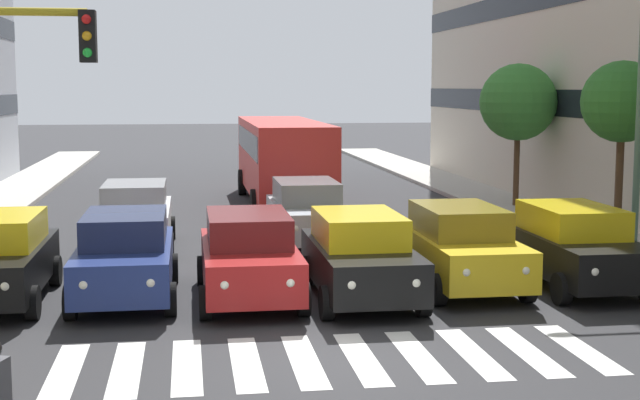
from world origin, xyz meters
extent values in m
plane|color=#2D2D30|center=(0.00, 0.00, 0.00)|extent=(180.00, 180.00, 0.00)
cube|color=silver|center=(-4.05, 0.00, 0.00)|extent=(0.45, 2.80, 0.01)
cube|color=silver|center=(-3.15, 0.00, 0.00)|extent=(0.45, 2.80, 0.01)
cube|color=silver|center=(-2.25, 0.00, 0.00)|extent=(0.45, 2.80, 0.01)
cube|color=silver|center=(-1.35, 0.00, 0.00)|extent=(0.45, 2.80, 0.01)
cube|color=silver|center=(-0.45, 0.00, 0.00)|extent=(0.45, 2.80, 0.01)
cube|color=silver|center=(0.45, 0.00, 0.00)|extent=(0.45, 2.80, 0.01)
cube|color=silver|center=(1.35, 0.00, 0.00)|extent=(0.45, 2.80, 0.01)
cube|color=silver|center=(2.25, 0.00, 0.00)|extent=(0.45, 2.80, 0.01)
cube|color=silver|center=(3.15, 0.00, 0.00)|extent=(0.45, 2.80, 0.01)
cube|color=silver|center=(4.05, 0.00, 0.00)|extent=(0.45, 2.80, 0.01)
cube|color=black|center=(-5.85, -4.28, 0.72)|extent=(1.80, 4.40, 0.80)
cube|color=yellow|center=(-5.85, -4.48, 1.42)|extent=(1.58, 2.46, 0.60)
cylinder|color=black|center=(-4.95, -2.83, 0.32)|extent=(0.22, 0.64, 0.64)
cylinder|color=black|center=(-6.75, -5.73, 0.32)|extent=(0.22, 0.64, 0.64)
cylinder|color=black|center=(-4.95, -5.73, 0.32)|extent=(0.22, 0.64, 0.64)
sphere|color=white|center=(-5.27, -2.13, 0.80)|extent=(0.18, 0.18, 0.18)
cube|color=gold|center=(-3.47, -4.58, 0.72)|extent=(1.80, 4.40, 0.80)
cube|color=olive|center=(-3.47, -4.78, 1.42)|extent=(1.58, 2.46, 0.60)
cylinder|color=black|center=(-4.37, -3.12, 0.32)|extent=(0.22, 0.64, 0.64)
cylinder|color=black|center=(-2.57, -3.12, 0.32)|extent=(0.22, 0.64, 0.64)
cylinder|color=black|center=(-4.37, -6.03, 0.32)|extent=(0.22, 0.64, 0.64)
cylinder|color=black|center=(-2.57, -6.03, 0.32)|extent=(0.22, 0.64, 0.64)
sphere|color=white|center=(-4.04, -2.43, 0.80)|extent=(0.18, 0.18, 0.18)
sphere|color=white|center=(-2.89, -2.43, 0.80)|extent=(0.18, 0.18, 0.18)
cube|color=black|center=(-1.17, -3.83, 0.72)|extent=(1.80, 4.40, 0.80)
cube|color=yellow|center=(-1.17, -4.03, 1.42)|extent=(1.58, 2.46, 0.60)
cylinder|color=black|center=(-2.07, -2.37, 0.32)|extent=(0.22, 0.64, 0.64)
cylinder|color=black|center=(-0.27, -2.37, 0.32)|extent=(0.22, 0.64, 0.64)
cylinder|color=black|center=(-2.07, -5.28, 0.32)|extent=(0.22, 0.64, 0.64)
cylinder|color=black|center=(-0.27, -5.28, 0.32)|extent=(0.22, 0.64, 0.64)
sphere|color=white|center=(-1.74, -1.68, 0.80)|extent=(0.18, 0.18, 0.18)
sphere|color=white|center=(-0.59, -1.68, 0.80)|extent=(0.18, 0.18, 0.18)
cube|color=maroon|center=(1.01, -4.15, 0.72)|extent=(1.80, 4.40, 0.80)
cube|color=maroon|center=(1.01, -4.35, 1.42)|extent=(1.58, 2.46, 0.60)
cylinder|color=black|center=(0.11, -2.70, 0.32)|extent=(0.22, 0.64, 0.64)
cylinder|color=black|center=(1.91, -2.70, 0.32)|extent=(0.22, 0.64, 0.64)
cylinder|color=black|center=(0.11, -5.60, 0.32)|extent=(0.22, 0.64, 0.64)
cylinder|color=black|center=(1.91, -5.60, 0.32)|extent=(0.22, 0.64, 0.64)
sphere|color=white|center=(0.44, -2.00, 0.80)|extent=(0.18, 0.18, 0.18)
sphere|color=white|center=(1.59, -2.00, 0.80)|extent=(0.18, 0.18, 0.18)
cube|color=navy|center=(3.44, -4.51, 0.72)|extent=(1.80, 4.40, 0.80)
cube|color=#1D2547|center=(3.44, -4.71, 1.42)|extent=(1.58, 2.46, 0.60)
cylinder|color=black|center=(2.54, -3.06, 0.32)|extent=(0.22, 0.64, 0.64)
cylinder|color=black|center=(4.34, -3.06, 0.32)|extent=(0.22, 0.64, 0.64)
cylinder|color=black|center=(2.54, -5.97, 0.32)|extent=(0.22, 0.64, 0.64)
cylinder|color=black|center=(4.34, -5.97, 0.32)|extent=(0.22, 0.64, 0.64)
sphere|color=white|center=(2.86, -2.36, 0.80)|extent=(0.18, 0.18, 0.18)
sphere|color=white|center=(4.01, -2.36, 0.80)|extent=(0.18, 0.18, 0.18)
cylinder|color=black|center=(5.01, -3.15, 0.32)|extent=(0.22, 0.64, 0.64)
cylinder|color=black|center=(5.01, -6.06, 0.32)|extent=(0.22, 0.64, 0.64)
sphere|color=white|center=(5.34, -2.46, 0.80)|extent=(0.18, 0.18, 0.18)
cube|color=silver|center=(3.56, -10.23, 0.72)|extent=(1.80, 4.40, 0.80)
cube|color=gray|center=(3.56, -10.43, 1.42)|extent=(1.58, 2.46, 0.60)
cylinder|color=black|center=(2.66, -8.78, 0.32)|extent=(0.22, 0.64, 0.64)
cylinder|color=black|center=(4.46, -8.78, 0.32)|extent=(0.22, 0.64, 0.64)
cylinder|color=black|center=(2.66, -11.69, 0.32)|extent=(0.22, 0.64, 0.64)
cylinder|color=black|center=(4.46, -11.69, 0.32)|extent=(0.22, 0.64, 0.64)
sphere|color=white|center=(2.99, -8.08, 0.80)|extent=(0.18, 0.18, 0.18)
sphere|color=white|center=(4.14, -8.08, 0.80)|extent=(0.18, 0.18, 0.18)
cube|color=#B2B7BC|center=(-0.95, -10.19, 0.72)|extent=(1.80, 4.40, 0.80)
cube|color=slate|center=(-0.95, -10.39, 1.42)|extent=(1.58, 2.46, 0.60)
cylinder|color=black|center=(-1.85, -8.74, 0.32)|extent=(0.22, 0.64, 0.64)
cylinder|color=black|center=(-0.05, -8.74, 0.32)|extent=(0.22, 0.64, 0.64)
cylinder|color=black|center=(-1.85, -11.64, 0.32)|extent=(0.22, 0.64, 0.64)
cylinder|color=black|center=(-0.05, -11.64, 0.32)|extent=(0.22, 0.64, 0.64)
sphere|color=white|center=(-1.53, -8.04, 0.80)|extent=(0.18, 0.18, 0.18)
sphere|color=white|center=(-0.38, -8.04, 0.80)|extent=(0.18, 0.18, 0.18)
cube|color=red|center=(-1.17, -18.58, 1.75)|extent=(2.50, 10.50, 2.50)
cube|color=black|center=(-1.17, -18.58, 2.30)|extent=(2.52, 9.87, 0.80)
cylinder|color=black|center=(-2.42, -14.90, 0.50)|extent=(0.28, 1.00, 1.00)
cylinder|color=black|center=(0.08, -14.90, 0.50)|extent=(0.28, 1.00, 1.00)
cylinder|color=black|center=(-2.42, -21.73, 0.50)|extent=(0.28, 1.00, 1.00)
cylinder|color=black|center=(0.08, -21.73, 0.50)|extent=(0.28, 1.00, 1.00)
cube|color=black|center=(3.60, -0.40, 4.95)|extent=(0.24, 0.28, 0.76)
sphere|color=red|center=(3.60, -0.25, 5.19)|extent=(0.14, 0.14, 0.14)
sphere|color=orange|center=(3.60, -0.25, 4.95)|extent=(0.14, 0.14, 0.14)
sphere|color=green|center=(3.60, -0.25, 4.71)|extent=(0.14, 0.14, 0.14)
cylinder|color=#4C6B56|center=(-8.25, -6.33, 3.92)|extent=(0.16, 0.16, 7.53)
cylinder|color=#513823|center=(-8.73, -8.13, 1.68)|extent=(0.20, 0.20, 3.07)
sphere|color=#2D6B28|center=(-8.73, -8.13, 3.84)|extent=(2.08, 2.08, 2.08)
cylinder|color=#513823|center=(-9.00, -16.11, 1.53)|extent=(0.20, 0.20, 2.75)
sphere|color=#387F33|center=(-9.00, -16.11, 3.69)|extent=(2.62, 2.62, 2.62)
camera|label=1|loc=(2.19, 13.44, 4.22)|focal=50.68mm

